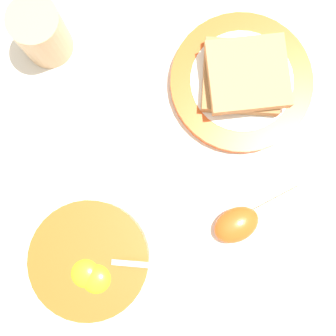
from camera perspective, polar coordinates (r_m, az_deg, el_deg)
The scene contains 6 objects.
ground_plane at distance 0.68m, azimuth 4.46°, elevation 12.13°, with size 3.00×3.00×0.00m, color silver.
egg_bowl at distance 0.63m, azimuth -9.43°, elevation -11.01°, with size 0.15×0.16×0.07m.
toast_plate at distance 0.67m, azimuth 8.88°, elevation 10.27°, with size 0.20×0.20×0.02m.
toast_sandwich at distance 0.64m, azimuth 9.33°, elevation 11.05°, with size 0.13×0.13×0.04m.
soup_spoon at distance 0.64m, azimuth 9.06°, elevation -6.45°, with size 0.06×0.14×0.03m.
drinking_cup at distance 0.66m, azimuth -15.23°, elevation 15.66°, with size 0.07×0.07×0.09m.
Camera 1 is at (-0.19, 0.10, 0.64)m, focal length 50.00 mm.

